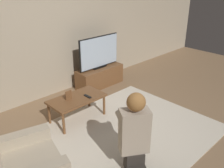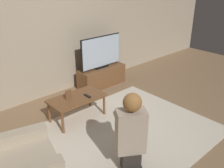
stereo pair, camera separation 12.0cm
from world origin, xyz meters
name	(u,v)px [view 2 (the right image)]	position (x,y,z in m)	size (l,w,h in m)	color
ground_plane	(115,138)	(0.00, 0.00, 0.00)	(10.00, 10.00, 0.00)	#896B4C
wall_back	(41,28)	(0.00, 1.93, 1.30)	(10.00, 0.06, 2.60)	tan
rug	(115,138)	(0.00, 0.00, 0.01)	(2.95, 2.11, 0.02)	beige
tv_stand	(102,76)	(1.05, 1.56, 0.20)	(1.02, 0.37, 0.40)	brown
tv	(101,52)	(1.05, 1.56, 0.73)	(0.98, 0.08, 0.66)	black
coffee_table	(77,100)	(-0.09, 0.81, 0.35)	(0.88, 0.48, 0.40)	brown
person_kneeling	(131,132)	(-0.28, -0.56, 0.53)	(0.62, 0.79, 1.01)	#332D28
picture_frame	(68,95)	(-0.22, 0.84, 0.47)	(0.11, 0.01, 0.15)	brown
remote	(87,96)	(0.05, 0.71, 0.41)	(0.04, 0.15, 0.02)	black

